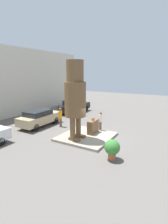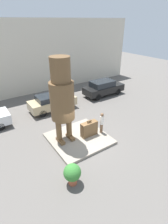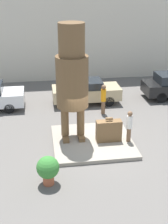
# 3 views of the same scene
# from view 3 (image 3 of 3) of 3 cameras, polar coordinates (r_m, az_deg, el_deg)

# --- Properties ---
(ground_plane) EXTENTS (60.00, 60.00, 0.00)m
(ground_plane) POSITION_cam_3_polar(r_m,az_deg,el_deg) (15.41, 1.56, -5.70)
(ground_plane) COLOR #605B56
(pedestal) EXTENTS (3.86, 3.75, 0.18)m
(pedestal) POSITION_cam_3_polar(r_m,az_deg,el_deg) (15.37, 1.56, -5.40)
(pedestal) COLOR gray
(pedestal) RESTS_ON ground_plane
(building_backdrop) EXTENTS (28.00, 0.60, 7.68)m
(building_backdrop) POSITION_cam_3_polar(r_m,az_deg,el_deg) (24.15, -2.76, 14.83)
(building_backdrop) COLOR beige
(building_backdrop) RESTS_ON ground_plane
(statue_figure) EXTENTS (1.50, 1.50, 5.56)m
(statue_figure) POSITION_cam_3_polar(r_m,az_deg,el_deg) (14.29, -2.20, 6.87)
(statue_figure) COLOR brown
(statue_figure) RESTS_ON pedestal
(giant_suitcase) EXTENTS (1.22, 0.44, 1.24)m
(giant_suitcase) POSITION_cam_3_polar(r_m,az_deg,el_deg) (15.06, 4.55, -3.43)
(giant_suitcase) COLOR brown
(giant_suitcase) RESTS_ON pedestal
(tourist) EXTENTS (0.27, 0.27, 1.58)m
(tourist) POSITION_cam_3_polar(r_m,az_deg,el_deg) (14.96, 8.29, -2.39)
(tourist) COLOR brown
(tourist) RESTS_ON pedestal
(parked_car_tan) EXTENTS (4.28, 1.74, 1.52)m
(parked_car_tan) POSITION_cam_3_polar(r_m,az_deg,el_deg) (19.87, 0.28, 3.87)
(parked_car_tan) COLOR tan
(parked_car_tan) RESTS_ON ground_plane
(planter_pot) EXTENTS (0.90, 0.90, 1.21)m
(planter_pot) POSITION_cam_3_polar(r_m,az_deg,el_deg) (12.34, -6.61, -10.24)
(planter_pot) COLOR #AD5638
(planter_pot) RESTS_ON ground_plane
(worker_hivis) EXTENTS (0.31, 0.31, 1.80)m
(worker_hivis) POSITION_cam_3_polar(r_m,az_deg,el_deg) (18.25, 3.57, 2.54)
(worker_hivis) COLOR brown
(worker_hivis) RESTS_ON ground_plane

